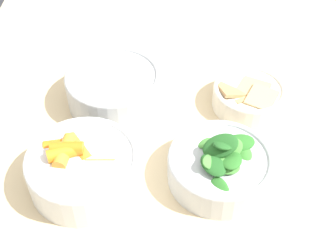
% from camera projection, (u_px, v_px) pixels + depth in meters
% --- Properties ---
extents(dining_table, '(0.96, 0.90, 0.74)m').
position_uv_depth(dining_table, '(192.00, 180.00, 0.90)').
color(dining_table, beige).
rests_on(dining_table, ground_plane).
extents(bowl_carrots, '(0.17, 0.17, 0.07)m').
position_uv_depth(bowl_carrots, '(83.00, 167.00, 0.72)').
color(bowl_carrots, silver).
rests_on(bowl_carrots, dining_table).
extents(bowl_greens, '(0.16, 0.16, 0.10)m').
position_uv_depth(bowl_greens, '(220.00, 165.00, 0.72)').
color(bowl_greens, silver).
rests_on(bowl_greens, dining_table).
extents(bowl_beans_hotdog, '(0.17, 0.17, 0.07)m').
position_uv_depth(bowl_beans_hotdog, '(114.00, 89.00, 0.85)').
color(bowl_beans_hotdog, silver).
rests_on(bowl_beans_hotdog, dining_table).
extents(bowl_cookies, '(0.13, 0.13, 0.05)m').
position_uv_depth(bowl_cookies, '(249.00, 95.00, 0.85)').
color(bowl_cookies, silver).
rests_on(bowl_cookies, dining_table).
extents(ruler, '(0.31, 0.06, 0.00)m').
position_uv_depth(ruler, '(0.00, 80.00, 0.91)').
color(ruler, silver).
rests_on(ruler, dining_table).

